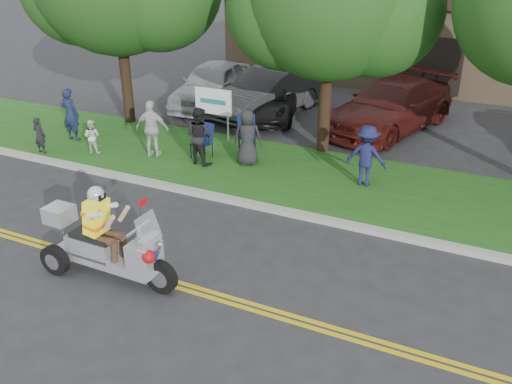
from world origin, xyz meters
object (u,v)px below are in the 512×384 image
at_px(spectator_adult_mid, 199,136).
at_px(parked_car_right, 391,106).
at_px(trike_scooter, 105,246).
at_px(lawn_chair_a, 204,138).
at_px(spectator_adult_right, 152,129).
at_px(parked_car_far_left, 213,84).
at_px(spectator_adult_left, 71,114).
at_px(parked_car_left, 268,92).
at_px(lawn_chair_b, 246,130).
at_px(parked_car_mid, 269,99).

height_order(spectator_adult_mid, parked_car_right, spectator_adult_mid).
xyz_separation_m(trike_scooter, lawn_chair_a, (-1.34, 6.00, 0.01)).
height_order(spectator_adult_right, parked_car_far_left, spectator_adult_right).
xyz_separation_m(trike_scooter, spectator_adult_left, (-5.82, 5.48, 0.27)).
bearing_deg(trike_scooter, spectator_adult_mid, 102.76).
distance_m(lawn_chair_a, parked_car_left, 4.94).
relative_size(lawn_chair_a, parked_car_right, 0.18).
distance_m(spectator_adult_mid, spectator_adult_right, 1.52).
distance_m(lawn_chair_b, parked_car_left, 3.93).
distance_m(spectator_adult_mid, parked_car_mid, 5.22).
xyz_separation_m(spectator_adult_mid, parked_car_far_left, (-2.70, 5.52, -0.09)).
relative_size(spectator_adult_right, parked_car_mid, 0.37).
height_order(spectator_adult_left, parked_car_mid, spectator_adult_left).
xyz_separation_m(lawn_chair_b, parked_car_mid, (-0.86, 3.58, -0.06)).
bearing_deg(lawn_chair_a, parked_car_left, 101.19).
height_order(lawn_chair_b, parked_car_left, parked_car_left).
bearing_deg(spectator_adult_right, spectator_adult_mid, 169.17).
distance_m(lawn_chair_b, parked_car_mid, 3.68).
distance_m(spectator_adult_mid, parked_car_left, 5.44).
bearing_deg(spectator_adult_right, trike_scooter, 102.46).
distance_m(parked_car_left, parked_car_mid, 0.33).
relative_size(trike_scooter, lawn_chair_a, 2.88).
xyz_separation_m(lawn_chair_a, spectator_adult_left, (-4.48, -0.52, 0.27)).
height_order(lawn_chair_b, spectator_adult_mid, spectator_adult_mid).
height_order(lawn_chair_a, lawn_chair_b, lawn_chair_b).
xyz_separation_m(spectator_adult_left, parked_car_left, (4.30, 5.45, -0.12)).
relative_size(trike_scooter, lawn_chair_b, 2.81).
height_order(lawn_chair_a, parked_car_left, parked_car_left).
relative_size(lawn_chair_b, parked_car_far_left, 0.21).
relative_size(trike_scooter, parked_car_mid, 0.64).
bearing_deg(parked_car_right, spectator_adult_mid, -108.60).
xyz_separation_m(spectator_adult_right, parked_car_mid, (1.32, 5.29, -0.31)).
bearing_deg(spectator_adult_left, spectator_adult_right, 176.66).
bearing_deg(trike_scooter, parked_car_mid, 97.97).
height_order(lawn_chair_a, spectator_adult_right, spectator_adult_right).
xyz_separation_m(spectator_adult_left, spectator_adult_mid, (4.64, 0.03, -0.01)).
bearing_deg(spectator_adult_mid, trike_scooter, 111.33).
bearing_deg(parked_car_mid, spectator_adult_right, -117.03).
xyz_separation_m(spectator_adult_left, spectator_adult_right, (3.12, -0.06, 0.00)).
bearing_deg(parked_car_left, lawn_chair_a, -73.62).
relative_size(parked_car_left, parked_car_right, 0.88).
xyz_separation_m(lawn_chair_b, spectator_adult_right, (-2.19, -1.71, 0.25)).
bearing_deg(parked_car_mid, parked_car_right, -7.87).
xyz_separation_m(trike_scooter, parked_car_left, (-1.52, 10.93, 0.16)).
bearing_deg(parked_car_mid, spectator_adult_mid, -100.82).
relative_size(lawn_chair_a, spectator_adult_mid, 0.61).
height_order(parked_car_left, parked_car_mid, parked_car_left).
height_order(spectator_adult_left, parked_car_right, spectator_adult_left).
distance_m(lawn_chair_b, spectator_adult_right, 2.79).
relative_size(lawn_chair_a, parked_car_far_left, 0.21).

